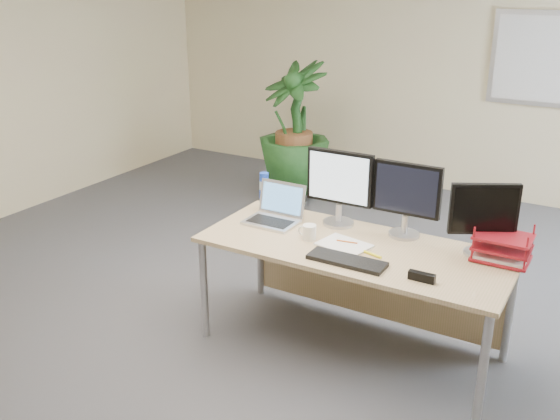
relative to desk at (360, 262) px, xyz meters
The scene contains 17 objects.
floor 0.99m from the desk, 138.00° to the right, with size 8.00×8.00×0.00m, color #414146.
back_wall 3.60m from the desk, 99.61° to the left, with size 7.00×0.04×2.70m, color beige.
whiteboard 3.62m from the desk, 79.90° to the left, with size 1.30×0.04×0.95m.
desk is the anchor object (origin of this frame).
floor_plant 2.83m from the desk, 127.74° to the left, with size 0.84×0.84×1.50m, color #153A15.
monitor_left 0.54m from the desk, 144.76° to the left, with size 0.47×0.21×0.52m.
monitor_right 0.53m from the desk, 43.63° to the left, with size 0.44×0.20×0.49m.
monitor_dark 0.84m from the desk, 12.34° to the left, with size 0.38×0.22×0.45m.
laptop 0.68m from the desk, behind, with size 0.35×0.31×0.25m.
keyboard 0.40m from the desk, 80.24° to the right, with size 0.47×0.16×0.03m, color black.
coffee_mug 0.40m from the desk, 151.68° to the right, with size 0.13×0.09×0.10m.
spiral_notebook 0.23m from the desk, 110.71° to the right, with size 0.31×0.23×0.01m, color white.
orange_pen 0.21m from the desk, 114.81° to the right, with size 0.01×0.01×0.14m, color #CE5B16.
yellow_highlighter 0.30m from the desk, 50.21° to the right, with size 0.02×0.02×0.13m, color yellow.
water_bottle 0.90m from the desk, 168.58° to the left, with size 0.07×0.07×0.28m.
letter_tray 0.89m from the desk, ahead, with size 0.33×0.25×0.15m.
stapler 0.66m from the desk, 34.78° to the right, with size 0.15×0.04×0.05m, color black.
Camera 1 is at (1.99, -2.92, 2.36)m, focal length 40.00 mm.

